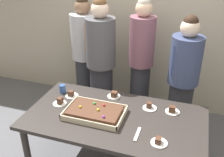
{
  "coord_description": "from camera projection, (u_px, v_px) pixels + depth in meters",
  "views": [
    {
      "loc": [
        0.67,
        -2.08,
        2.3
      ],
      "look_at": [
        -0.08,
        0.15,
        1.09
      ],
      "focal_mm": 41.61,
      "sensor_mm": 36.0,
      "label": 1
    }
  ],
  "objects": [
    {
      "name": "plated_slice_center_front",
      "position": [
        172.0,
        110.0,
        2.71
      ],
      "size": [
        0.15,
        0.15,
        0.07
      ],
      "color": "white",
      "rests_on": "party_table"
    },
    {
      "name": "party_table",
      "position": [
        115.0,
        123.0,
        2.69
      ],
      "size": [
        1.83,
        0.97,
        0.74
      ],
      "color": "#2D2826",
      "rests_on": "ground_plane"
    },
    {
      "name": "plated_slice_far_right",
      "position": [
        60.0,
        102.0,
        2.85
      ],
      "size": [
        0.15,
        0.15,
        0.08
      ],
      "color": "white",
      "rests_on": "party_table"
    },
    {
      "name": "plated_slice_far_left",
      "position": [
        159.0,
        142.0,
        2.29
      ],
      "size": [
        0.15,
        0.15,
        0.06
      ],
      "color": "white",
      "rests_on": "party_table"
    },
    {
      "name": "interior_back_panel",
      "position": [
        150.0,
        9.0,
        3.66
      ],
      "size": [
        8.0,
        0.12,
        3.0
      ],
      "primitive_type": "cube",
      "color": "#B2A893",
      "rests_on": "ground_plane"
    },
    {
      "name": "person_striped_tie_right",
      "position": [
        183.0,
        81.0,
        3.11
      ],
      "size": [
        0.36,
        0.36,
        1.64
      ],
      "rotation": [
        0.0,
        0.0,
        -2.33
      ],
      "color": "#28282D",
      "rests_on": "ground_plane"
    },
    {
      "name": "plated_slice_near_left",
      "position": [
        149.0,
        107.0,
        2.78
      ],
      "size": [
        0.15,
        0.15,
        0.07
      ],
      "color": "white",
      "rests_on": "party_table"
    },
    {
      "name": "plated_slice_near_right",
      "position": [
        114.0,
        95.0,
        2.99
      ],
      "size": [
        0.15,
        0.15,
        0.07
      ],
      "color": "white",
      "rests_on": "party_table"
    },
    {
      "name": "sheet_cake",
      "position": [
        95.0,
        112.0,
        2.66
      ],
      "size": [
        0.6,
        0.39,
        0.1
      ],
      "color": "beige",
      "rests_on": "party_table"
    },
    {
      "name": "cake_server_utensil",
      "position": [
        137.0,
        134.0,
        2.4
      ],
      "size": [
        0.03,
        0.2,
        0.01
      ],
      "primitive_type": "cube",
      "color": "silver",
      "rests_on": "party_table"
    },
    {
      "name": "plated_slice_center_back",
      "position": [
        71.0,
        95.0,
        3.0
      ],
      "size": [
        0.15,
        0.15,
        0.07
      ],
      "color": "white",
      "rests_on": "party_table"
    },
    {
      "name": "person_serving_front",
      "position": [
        101.0,
        64.0,
        3.41
      ],
      "size": [
        0.38,
        0.38,
        1.76
      ],
      "rotation": [
        0.0,
        0.0,
        -1.28
      ],
      "color": "#28282D",
      "rests_on": "ground_plane"
    },
    {
      "name": "person_far_right_suit",
      "position": [
        141.0,
        62.0,
        3.43
      ],
      "size": [
        0.33,
        0.33,
        1.76
      ],
      "rotation": [
        0.0,
        0.0,
        -1.78
      ],
      "color": "#28282D",
      "rests_on": "ground_plane"
    },
    {
      "name": "drink_cup_nearest",
      "position": [
        62.0,
        89.0,
        3.06
      ],
      "size": [
        0.07,
        0.07,
        0.1
      ],
      "primitive_type": "cylinder",
      "color": "#2D5199",
      "rests_on": "party_table"
    },
    {
      "name": "person_green_shirt_behind",
      "position": [
        85.0,
        55.0,
        3.77
      ],
      "size": [
        0.37,
        0.37,
        1.71
      ],
      "rotation": [
        0.0,
        0.0,
        -1.08
      ],
      "color": "#28282D",
      "rests_on": "ground_plane"
    }
  ]
}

